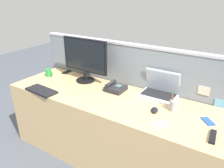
% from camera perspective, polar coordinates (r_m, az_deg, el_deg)
% --- Properties ---
extents(ground_plane, '(10.00, 10.00, 0.00)m').
position_cam_1_polar(ground_plane, '(2.67, -0.61, -17.84)').
color(ground_plane, '#4C515B').
extents(desk, '(2.25, 0.72, 0.75)m').
position_cam_1_polar(desk, '(2.44, -0.65, -11.16)').
color(desk, tan).
rests_on(desk, ground_plane).
extents(cubicle_divider, '(2.40, 0.08, 1.22)m').
position_cam_1_polar(cubicle_divider, '(2.62, 4.17, -2.66)').
color(cubicle_divider, gray).
rests_on(cubicle_divider, ground_plane).
extents(desktop_monitor, '(0.59, 0.22, 0.50)m').
position_cam_1_polar(desktop_monitor, '(2.56, -7.04, 6.71)').
color(desktop_monitor, black).
rests_on(desktop_monitor, desk).
extents(laptop, '(0.36, 0.27, 0.26)m').
position_cam_1_polar(laptop, '(2.31, 12.23, -1.35)').
color(laptop, silver).
rests_on(laptop, desk).
extents(desk_phone, '(0.19, 0.19, 0.09)m').
position_cam_1_polar(desk_phone, '(2.37, 0.83, -0.99)').
color(desk_phone, '#232328').
rests_on(desk_phone, desk).
extents(keyboard_main, '(0.37, 0.18, 0.02)m').
position_cam_1_polar(keyboard_main, '(2.47, -17.69, -1.62)').
color(keyboard_main, black).
rests_on(keyboard_main, desk).
extents(computer_mouse_right_hand, '(0.09, 0.11, 0.03)m').
position_cam_1_polar(computer_mouse_right_hand, '(2.01, 10.88, -6.61)').
color(computer_mouse_right_hand, black).
rests_on(computer_mouse_right_hand, desk).
extents(pen_cup, '(0.07, 0.07, 0.18)m').
position_cam_1_polar(pen_cup, '(2.05, 15.51, -5.34)').
color(pen_cup, '#99999E').
rests_on(pen_cup, desk).
extents(cell_phone_black_slab, '(0.08, 0.14, 0.01)m').
position_cam_1_polar(cell_phone_black_slab, '(2.96, -11.60, 3.01)').
color(cell_phone_black_slab, black).
rests_on(cell_phone_black_slab, desk).
extents(cell_phone_silver_slab, '(0.14, 0.15, 0.01)m').
position_cam_1_polar(cell_phone_silver_slab, '(1.84, 12.13, -10.16)').
color(cell_phone_silver_slab, '#B7BAC1').
rests_on(cell_phone_silver_slab, desk).
extents(cell_phone_blue_case, '(0.13, 0.13, 0.01)m').
position_cam_1_polar(cell_phone_blue_case, '(2.00, 23.43, -8.77)').
color(cell_phone_blue_case, blue).
rests_on(cell_phone_blue_case, desk).
extents(tv_remote, '(0.06, 0.17, 0.02)m').
position_cam_1_polar(tv_remote, '(1.82, 24.46, -12.22)').
color(tv_remote, black).
rests_on(tv_remote, desk).
extents(coffee_mug, '(0.11, 0.07, 0.09)m').
position_cam_1_polar(coffee_mug, '(2.87, -15.96, 2.80)').
color(coffee_mug, '#238438').
rests_on(coffee_mug, desk).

